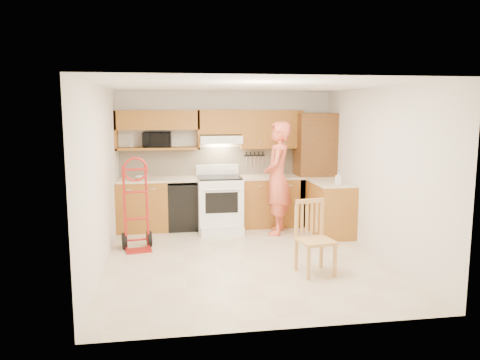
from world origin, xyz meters
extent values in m
cube|color=beige|center=(0.00, 0.00, -0.01)|extent=(4.00, 4.50, 0.02)
cube|color=white|center=(0.00, 0.00, 2.51)|extent=(4.00, 4.50, 0.02)
cube|color=white|center=(0.00, 2.26, 1.25)|extent=(4.00, 0.02, 2.50)
cube|color=white|center=(0.00, -2.26, 1.25)|extent=(4.00, 0.02, 2.50)
cube|color=white|center=(-2.01, 0.00, 1.25)|extent=(0.02, 4.50, 2.50)
cube|color=white|center=(2.01, 0.00, 1.25)|extent=(0.02, 4.50, 2.50)
cube|color=beige|center=(0.00, 2.23, 1.20)|extent=(3.92, 0.03, 0.55)
cube|color=#AB6926|center=(-1.55, 1.95, 0.45)|extent=(0.90, 0.60, 0.90)
cube|color=black|center=(-0.80, 1.95, 0.42)|extent=(0.60, 0.60, 0.85)
cube|color=#AB6926|center=(0.83, 1.95, 0.45)|extent=(1.14, 0.60, 0.90)
cube|color=beige|center=(-1.25, 1.95, 0.92)|extent=(1.50, 0.63, 0.04)
cube|color=beige|center=(0.83, 1.95, 0.92)|extent=(1.14, 0.63, 0.04)
cube|color=#AB6926|center=(1.70, 1.15, 0.45)|extent=(0.60, 1.00, 0.90)
cube|color=beige|center=(1.70, 1.15, 0.92)|extent=(0.63, 1.00, 0.04)
cube|color=brown|center=(1.65, 1.95, 1.05)|extent=(0.70, 0.60, 2.10)
cube|color=#AB6926|center=(-1.25, 2.08, 1.98)|extent=(1.50, 0.33, 0.34)
cube|color=#AB6926|center=(-1.25, 2.08, 1.47)|extent=(1.50, 0.33, 0.04)
cube|color=#AB6926|center=(-0.12, 2.08, 1.94)|extent=(0.76, 0.33, 0.44)
cube|color=#AB6926|center=(0.83, 2.08, 1.80)|extent=(1.14, 0.33, 0.70)
cube|color=white|center=(-0.12, 2.02, 1.63)|extent=(0.76, 0.46, 0.14)
imported|color=black|center=(-1.26, 2.08, 1.63)|extent=(0.52, 0.37, 0.28)
imported|color=#E05C41|center=(0.79, 1.35, 0.98)|extent=(0.68, 0.83, 1.97)
imported|color=white|center=(1.70, 0.82, 1.05)|extent=(0.12, 0.12, 0.21)
imported|color=white|center=(-1.54, 1.95, 0.97)|extent=(0.28, 0.28, 0.05)
camera|label=1|loc=(-1.12, -6.59, 2.19)|focal=35.48mm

